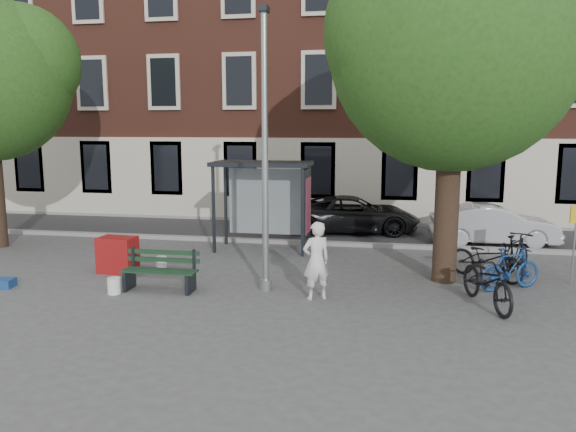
# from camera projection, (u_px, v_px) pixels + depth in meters

# --- Properties ---
(ground) EXTENTS (90.00, 90.00, 0.00)m
(ground) POSITION_uv_depth(u_px,v_px,m) (266.00, 290.00, 12.62)
(ground) COLOR #4C4C4F
(ground) RESTS_ON ground
(road) EXTENTS (40.00, 4.00, 0.01)m
(road) POSITION_uv_depth(u_px,v_px,m) (310.00, 232.00, 19.42)
(road) COLOR #28282B
(road) RESTS_ON ground
(curb_near) EXTENTS (40.00, 0.25, 0.12)m
(curb_near) POSITION_uv_depth(u_px,v_px,m) (301.00, 242.00, 17.46)
(curb_near) COLOR gray
(curb_near) RESTS_ON ground
(curb_far) EXTENTS (40.00, 0.25, 0.12)m
(curb_far) POSITION_uv_depth(u_px,v_px,m) (318.00, 221.00, 21.35)
(curb_far) COLOR gray
(curb_far) RESTS_ON ground
(building_row) EXTENTS (30.00, 8.00, 14.00)m
(building_row) POSITION_uv_depth(u_px,v_px,m) (331.00, 47.00, 24.12)
(building_row) COLOR brown
(building_row) RESTS_ON ground
(lamppost) EXTENTS (0.28, 0.35, 6.11)m
(lamppost) POSITION_uv_depth(u_px,v_px,m) (265.00, 166.00, 12.18)
(lamppost) COLOR #9EA0A3
(lamppost) RESTS_ON ground
(tree_right) EXTENTS (5.76, 5.60, 8.20)m
(tree_right) POSITION_uv_depth(u_px,v_px,m) (456.00, 36.00, 12.35)
(tree_right) COLOR black
(tree_right) RESTS_ON ground
(bus_shelter) EXTENTS (2.85, 1.45, 2.62)m
(bus_shelter) POSITION_uv_depth(u_px,v_px,m) (276.00, 186.00, 16.41)
(bus_shelter) COLOR #1E2328
(bus_shelter) RESTS_ON ground
(painter) EXTENTS (0.73, 0.66, 1.68)m
(painter) POSITION_uv_depth(u_px,v_px,m) (316.00, 261.00, 11.83)
(painter) COLOR white
(painter) RESTS_ON ground
(bench) EXTENTS (1.70, 0.57, 0.87)m
(bench) POSITION_uv_depth(u_px,v_px,m) (160.00, 273.00, 12.55)
(bench) COLOR #1E2328
(bench) RESTS_ON ground
(bike_a) EXTENTS (1.93, 1.70, 1.01)m
(bike_a) POSITION_uv_depth(u_px,v_px,m) (487.00, 259.00, 13.44)
(bike_a) COLOR black
(bike_a) RESTS_ON ground
(bike_b) EXTENTS (1.63, 1.23, 0.98)m
(bike_b) POSITION_uv_depth(u_px,v_px,m) (510.00, 269.00, 12.55)
(bike_b) COLOR navy
(bike_b) RESTS_ON ground
(bike_c) EXTENTS (1.32, 2.22, 1.10)m
(bike_c) POSITION_uv_depth(u_px,v_px,m) (488.00, 281.00, 11.36)
(bike_c) COLOR black
(bike_c) RESTS_ON ground
(bike_d) EXTENTS (1.41, 1.91, 1.14)m
(bike_d) POSITION_uv_depth(u_px,v_px,m) (515.00, 257.00, 13.36)
(bike_d) COLOR black
(bike_d) RESTS_ON ground
(car_dark) EXTENTS (4.74, 2.64, 1.25)m
(car_dark) POSITION_uv_depth(u_px,v_px,m) (353.00, 214.00, 19.35)
(car_dark) COLOR black
(car_dark) RESTS_ON ground
(car_silver) EXTENTS (3.87, 1.60, 1.25)m
(car_silver) POSITION_uv_depth(u_px,v_px,m) (493.00, 225.00, 17.30)
(car_silver) COLOR #B4B6BD
(car_silver) RESTS_ON ground
(red_stand) EXTENTS (0.93, 0.65, 0.90)m
(red_stand) POSITION_uv_depth(u_px,v_px,m) (118.00, 255.00, 14.08)
(red_stand) COLOR maroon
(red_stand) RESTS_ON ground
(blue_crate) EXTENTS (0.61, 0.48, 0.20)m
(blue_crate) POSITION_uv_depth(u_px,v_px,m) (1.00, 283.00, 12.79)
(blue_crate) COLOR navy
(blue_crate) RESTS_ON ground
(bucket_a) EXTENTS (0.37, 0.37, 0.36)m
(bucket_a) POSITION_uv_depth(u_px,v_px,m) (113.00, 263.00, 14.39)
(bucket_a) COLOR silver
(bucket_a) RESTS_ON ground
(bucket_b) EXTENTS (0.37, 0.37, 0.36)m
(bucket_b) POSITION_uv_depth(u_px,v_px,m) (161.00, 263.00, 14.29)
(bucket_b) COLOR white
(bucket_b) RESTS_ON ground
(bucket_c) EXTENTS (0.35, 0.35, 0.36)m
(bucket_c) POSITION_uv_depth(u_px,v_px,m) (114.00, 286.00, 12.30)
(bucket_c) COLOR white
(bucket_c) RESTS_ON ground
(notice_sign) EXTENTS (0.31, 0.14, 1.86)m
(notice_sign) POSITION_uv_depth(u_px,v_px,m) (576.00, 227.00, 12.90)
(notice_sign) COLOR #9EA0A3
(notice_sign) RESTS_ON ground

